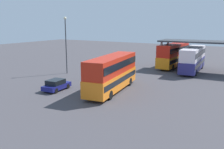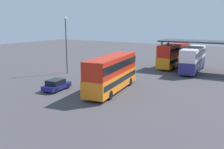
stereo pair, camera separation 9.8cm
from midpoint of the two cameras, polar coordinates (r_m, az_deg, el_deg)
name	(u,v)px [view 2 (the right image)]	position (r m, az deg, el deg)	size (l,w,h in m)	color
ground_plane	(101,97)	(27.93, -2.33, -5.03)	(140.00, 140.00, 0.00)	#444146
double_decker_main	(112,72)	(29.71, 0.10, 0.56)	(4.17, 11.06, 4.18)	orange
parked_hatchback	(56,85)	(31.03, -12.47, -2.31)	(2.08, 3.86, 1.35)	navy
double_decker_near_canopy	(174,54)	(47.23, 13.95, 4.45)	(2.96, 10.44, 4.26)	orange
double_decker_mid_row	(193,58)	(43.76, 18.07, 3.51)	(3.24, 10.99, 4.03)	navy
lamppost_tall	(66,39)	(40.51, -10.36, 7.98)	(0.44, 0.44, 8.94)	#33353A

